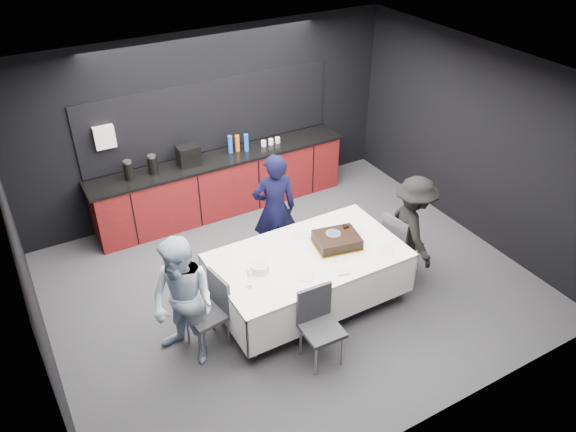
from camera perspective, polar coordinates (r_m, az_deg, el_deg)
The scene contains 18 objects.
ground at distance 7.55m, azimuth 0.38°, elevation -7.05°, with size 6.00×6.00×0.00m, color #3D3D41.
room_shell at distance 6.50m, azimuth 0.44°, elevation 5.55°, with size 6.04×5.04×2.82m.
kitchenette at distance 8.88m, azimuth -6.87°, elevation 3.73°, with size 4.10×0.64×2.05m.
party_table at distance 6.88m, azimuth 2.07°, elevation -4.84°, with size 2.32×1.32×0.78m.
cake_assembly at distance 6.93m, azimuth 5.00°, elevation -2.44°, with size 0.65×0.57×0.18m.
plate_stack at distance 6.52m, azimuth -2.91°, elevation -5.21°, with size 0.23×0.23×0.10m, color white.
loose_plate_near at distance 6.45m, azimuth 1.78°, elevation -6.18°, with size 0.20×0.20×0.01m, color white.
loose_plate_right_a at distance 7.22m, azimuth 6.93°, elevation -1.60°, with size 0.20×0.20×0.01m, color white.
loose_plate_right_b at distance 6.96m, azimuth 9.85°, elevation -3.38°, with size 0.21×0.21×0.01m, color white.
loose_plate_far at distance 7.13m, azimuth 1.38°, elevation -1.85°, with size 0.19×0.19×0.01m, color white.
fork_pile at distance 6.53m, azimuth 5.61°, elevation -5.70°, with size 0.16×0.10×0.02m, color white.
champagne_flute at distance 6.23m, azimuth -3.95°, elevation -6.08°, with size 0.06×0.06×0.22m.
chair_left at distance 6.50m, azimuth -7.75°, elevation -9.09°, with size 0.48×0.48×0.92m.
chair_right at distance 7.58m, azimuth 11.16°, elevation -2.44°, with size 0.49×0.49×0.92m.
chair_near at distance 6.29m, azimuth 3.13°, elevation -10.51°, with size 0.44×0.44×0.92m.
person_center at distance 7.54m, azimuth -1.38°, elevation 0.67°, with size 0.60×0.39×1.65m, color black.
person_left at distance 6.19m, azimuth -10.59°, elevation -8.65°, with size 0.78×0.61×1.60m, color #ACC2D8.
person_right at distance 7.45m, azimuth 12.51°, elevation -1.32°, with size 0.97×0.56×1.50m, color black.
Camera 1 is at (-2.89, -4.98, 4.87)m, focal length 35.00 mm.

